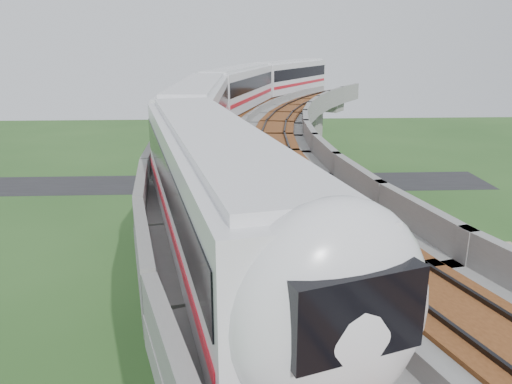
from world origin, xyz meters
TOP-DOWN VIEW (x-y plane):
  - ground at (0.00, 0.00)m, footprint 160.00×160.00m
  - dirt_lot at (14.00, -2.00)m, footprint 18.00×26.00m
  - asphalt_road at (0.00, 30.00)m, footprint 60.00×8.00m
  - viaduct at (3.84, 0.00)m, footprint 19.58×73.98m
  - metro_train at (1.00, 8.80)m, footprint 15.36×60.63m
  - fence at (9.75, 0.00)m, footprint 3.87×38.73m
  - tree_0 at (12.33, 22.69)m, footprint 1.91×1.91m
  - tree_1 at (8.55, 15.88)m, footprint 2.90×2.90m
  - tree_2 at (8.05, 11.62)m, footprint 2.36×2.36m
  - tree_3 at (6.84, 3.27)m, footprint 2.12×2.12m
  - tree_4 at (7.22, -1.97)m, footprint 3.05×3.05m
  - tree_5 at (6.93, -7.97)m, footprint 2.19×2.19m
  - car_dark at (11.48, 6.78)m, footprint 3.80×1.75m

SIDE VIEW (x-z plane):
  - ground at x=0.00m, z-range 0.00..0.00m
  - asphalt_road at x=0.00m, z-range 0.00..0.03m
  - dirt_lot at x=14.00m, z-range 0.00..0.04m
  - car_dark at x=11.48m, z-range 0.04..1.12m
  - fence at x=9.75m, z-range 0.00..1.50m
  - tree_3 at x=6.84m, z-range 0.45..3.15m
  - tree_5 at x=6.93m, z-range 0.45..3.21m
  - tree_0 at x=12.33m, z-range 0.54..3.26m
  - tree_1 at x=8.55m, z-range 0.45..3.81m
  - tree_2 at x=8.05m, z-range 0.71..4.15m
  - tree_4 at x=7.22m, z-range 0.70..4.71m
  - viaduct at x=3.84m, z-range 3.35..14.75m
  - metro_train at x=1.00m, z-range 10.49..14.13m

